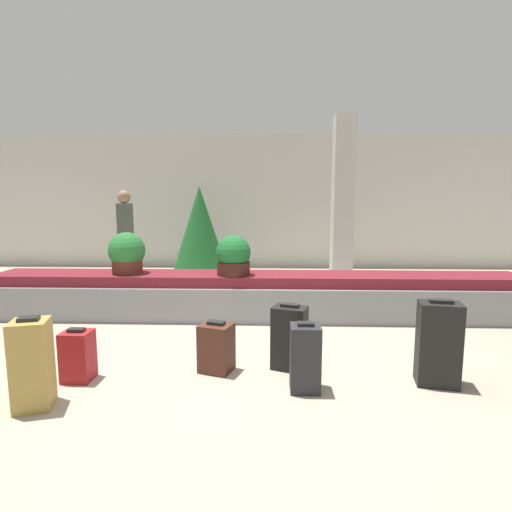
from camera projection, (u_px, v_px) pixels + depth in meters
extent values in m
plane|color=#9E937F|center=(250.00, 366.00, 3.94)|extent=(18.00, 18.00, 0.00)
cube|color=beige|center=(262.00, 202.00, 9.75)|extent=(18.00, 0.06, 3.20)
cube|color=gray|center=(256.00, 300.00, 5.64)|extent=(7.64, 0.84, 0.47)
cube|color=maroon|center=(256.00, 279.00, 5.60)|extent=(7.33, 0.68, 0.14)
cube|color=beige|center=(343.00, 202.00, 7.56)|extent=(0.38, 0.38, 3.20)
cube|color=black|center=(438.00, 344.00, 3.52)|extent=(0.39, 0.31, 0.74)
cube|color=black|center=(441.00, 301.00, 3.46)|extent=(0.21, 0.12, 0.03)
cube|color=black|center=(289.00, 338.00, 3.87)|extent=(0.38, 0.32, 0.61)
cube|color=black|center=(290.00, 305.00, 3.82)|extent=(0.19, 0.13, 0.03)
cube|color=#232328|center=(305.00, 358.00, 3.41)|extent=(0.26, 0.23, 0.57)
cube|color=black|center=(306.00, 324.00, 3.37)|extent=(0.14, 0.08, 0.03)
cube|color=#A3843D|center=(32.00, 364.00, 3.12)|extent=(0.33, 0.33, 0.71)
cube|color=black|center=(28.00, 319.00, 3.07)|extent=(0.17, 0.13, 0.03)
cube|color=maroon|center=(78.00, 356.00, 3.62)|extent=(0.26, 0.23, 0.46)
cube|color=black|center=(76.00, 330.00, 3.58)|extent=(0.14, 0.08, 0.03)
cube|color=#472319|center=(216.00, 348.00, 3.81)|extent=(0.36, 0.33, 0.46)
cube|color=black|center=(216.00, 323.00, 3.78)|extent=(0.18, 0.13, 0.03)
cylinder|color=#4C2319|center=(127.00, 267.00, 5.61)|extent=(0.41, 0.41, 0.19)
sphere|color=#236B2D|center=(127.00, 250.00, 5.58)|extent=(0.51, 0.51, 0.51)
cylinder|color=#381914|center=(233.00, 268.00, 5.48)|extent=(0.45, 0.45, 0.18)
sphere|color=#195B28|center=(233.00, 252.00, 5.45)|extent=(0.47, 0.47, 0.47)
cylinder|color=#282833|center=(122.00, 260.00, 8.04)|extent=(0.11, 0.11, 0.88)
cylinder|color=#282833|center=(132.00, 260.00, 8.04)|extent=(0.11, 0.11, 0.88)
cube|color=#474C47|center=(125.00, 221.00, 7.93)|extent=(0.36, 0.28, 0.70)
sphere|color=#936B4C|center=(124.00, 197.00, 7.87)|extent=(0.26, 0.26, 0.26)
cylinder|color=#4C331E|center=(201.00, 273.00, 8.58)|extent=(0.16, 0.16, 0.18)
cone|color=#195623|center=(200.00, 228.00, 8.45)|extent=(1.13, 1.13, 1.76)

